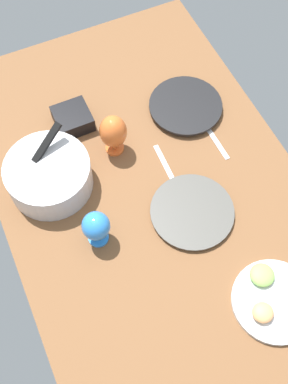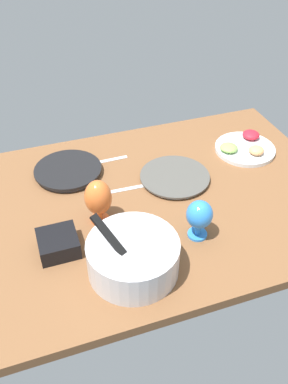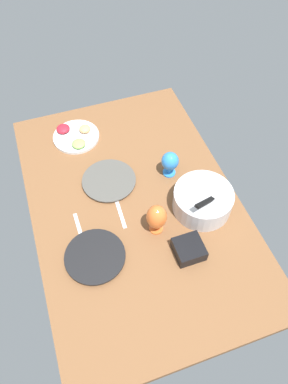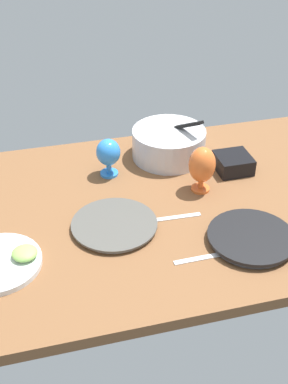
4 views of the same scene
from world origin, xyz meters
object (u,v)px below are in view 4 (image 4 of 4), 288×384
at_px(dinner_plate_right, 251,238).
at_px(mixing_bowl, 169,143).
at_px(hurricane_glass_blue, 108,153).
at_px(dinner_plate_left, 114,225).
at_px(square_bowl_black, 233,162).
at_px(hurricane_glass_orange, 202,166).

distance_m(dinner_plate_right, mixing_bowl, 0.59).
height_order(dinner_plate_right, hurricane_glass_blue, hurricane_glass_blue).
relative_size(mixing_bowl, hurricane_glass_blue, 1.94).
relative_size(dinner_plate_right, hurricane_glass_blue, 1.86).
bearing_deg(mixing_bowl, dinner_plate_right, -80.16).
height_order(dinner_plate_right, mixing_bowl, mixing_bowl).
height_order(mixing_bowl, hurricane_glass_blue, mixing_bowl).
relative_size(dinner_plate_left, mixing_bowl, 0.98).
xyz_separation_m(dinner_plate_left, mixing_bowl, (0.31, 0.40, 0.05)).
relative_size(mixing_bowl, square_bowl_black, 2.24).
xyz_separation_m(mixing_bowl, hurricane_glass_orange, (0.04, -0.26, 0.04)).
xyz_separation_m(dinner_plate_left, dinner_plate_right, (0.41, -0.18, 0.00)).
bearing_deg(dinner_plate_right, hurricane_glass_blue, 125.51).
distance_m(dinner_plate_left, hurricane_glass_orange, 0.39).
bearing_deg(dinner_plate_left, square_bowl_black, 24.43).
bearing_deg(square_bowl_black, mixing_bowl, 142.61).
relative_size(dinner_plate_right, mixing_bowl, 0.96).
bearing_deg(hurricane_glass_blue, dinner_plate_right, -54.49).
bearing_deg(mixing_bowl, square_bowl_black, -37.39).
distance_m(dinner_plate_left, square_bowl_black, 0.57).
bearing_deg(hurricane_glass_orange, hurricane_glass_blue, 148.42).
bearing_deg(dinner_plate_right, mixing_bowl, 99.84).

